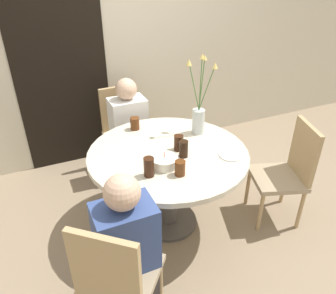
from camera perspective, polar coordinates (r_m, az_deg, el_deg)
name	(u,v)px	position (r m, az deg, el deg)	size (l,w,h in m)	color
ground_plane	(168,221)	(2.92, 0.00, -12.84)	(16.00, 16.00, 0.00)	#89755B
wall_back	(111,37)	(3.52, -9.88, 18.37)	(8.00, 0.05, 2.60)	beige
doorway_panel	(61,71)	(3.46, -18.09, 12.44)	(0.90, 0.01, 2.05)	black
dining_table	(168,167)	(2.57, 0.00, -3.46)	(1.23, 1.23, 0.71)	beige
chair_right_flank	(123,126)	(3.40, -7.81, 3.62)	(0.42, 0.42, 0.88)	#9E896B
chair_far_back	(116,276)	(1.94, -9.05, -21.30)	(0.56, 0.56, 0.88)	#9E896B
chair_left_flank	(288,169)	(2.87, 20.20, -3.59)	(0.51, 0.51, 0.88)	#9E896B
birthday_cake	(164,162)	(2.31, -0.67, -2.55)	(0.19, 0.19, 0.12)	white
flower_vase	(199,114)	(2.71, 5.38, 5.82)	(0.24, 0.16, 0.64)	silver
side_plate	(231,155)	(2.48, 10.89, -1.39)	(0.18, 0.18, 0.01)	white
drink_glass_0	(135,123)	(2.81, -5.80, 4.10)	(0.08, 0.08, 0.11)	#51280F
drink_glass_1	(149,167)	(2.19, -3.34, -3.49)	(0.07, 0.07, 0.14)	#33190C
drink_glass_2	(184,149)	(2.40, 2.74, -0.33)	(0.07, 0.07, 0.13)	black
drink_glass_3	(179,143)	(2.49, 1.86, 0.75)	(0.07, 0.07, 0.12)	#33190C
drink_glass_4	(180,168)	(2.21, 2.11, -3.69)	(0.07, 0.07, 0.11)	#51280F
person_guest	(129,133)	(3.27, -6.80, 2.49)	(0.34, 0.24, 1.04)	#383333
person_woman	(127,254)	(2.03, -7.08, -18.02)	(0.34, 0.24, 1.04)	#383333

